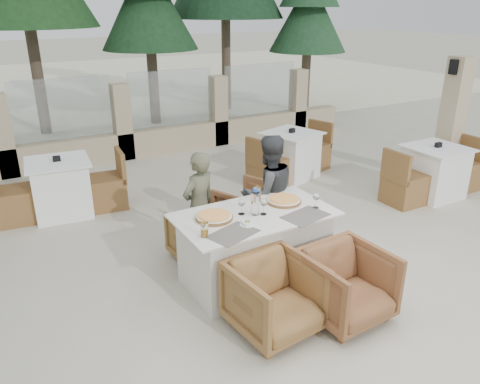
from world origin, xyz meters
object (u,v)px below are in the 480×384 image
diner_right (268,193)px  bg_table_b (291,155)px  dining_table (254,247)px  olive_dish (247,223)px  wine_glass_corner (316,200)px  diner_left (199,206)px  water_bottle (255,202)px  armchair_far_left (200,236)px  beer_glass_right (257,194)px  armchair_near_left (275,297)px  pizza_left (214,217)px  armchair_far_right (250,211)px  wine_glass_near (264,206)px  wine_glass_centre (242,206)px  bg_table_c (434,172)px  armchair_near_right (346,285)px  beer_glass_left (204,230)px  bg_table_a (61,188)px  pizza_right (284,200)px

diner_right → bg_table_b: (1.68, 1.87, -0.31)m
dining_table → olive_dish: bearing=-136.8°
wine_glass_corner → diner_right: diner_right is taller
wine_glass_corner → diner_left: bearing=134.3°
water_bottle → armchair_far_left: bearing=111.9°
beer_glass_right → armchair_near_left: bearing=-113.7°
dining_table → wine_glass_corner: size_ratio=8.70×
pizza_left → armchair_near_left: 1.00m
armchair_far_left → diner_right: bearing=164.0°
pizza_left → armchair_far_right: bearing=41.8°
wine_glass_near → diner_left: diner_left is taller
wine_glass_centre → pizza_left: bearing=172.9°
diner_right → bg_table_c: diner_right is taller
pizza_left → dining_table: bearing=-12.8°
armchair_near_right → bg_table_b: 3.81m
beer_glass_right → armchair_near_right: beer_glass_right is taller
dining_table → wine_glass_centre: 0.50m
armchair_far_right → armchair_near_left: bearing=42.7°
wine_glass_corner → dining_table: bearing=162.8°
pizza_left → beer_glass_left: size_ratio=2.66×
water_bottle → olive_dish: size_ratio=2.54×
armchair_near_right → bg_table_a: 4.14m
beer_glass_right → armchair_far_left: beer_glass_right is taller
armchair_near_left → bg_table_a: (-1.15, 3.54, 0.05)m
beer_glass_left → diner_left: bearing=67.9°
dining_table → bg_table_b: (2.19, 2.42, 0.00)m
bg_table_a → olive_dish: bearing=-61.7°
armchair_near_right → diner_right: (0.11, 1.50, 0.36)m
pizza_right → bg_table_a: 3.27m
dining_table → pizza_right: pizza_right is taller
dining_table → wine_glass_corner: (0.62, -0.19, 0.48)m
water_bottle → beer_glass_right: (0.21, 0.29, -0.06)m
beer_glass_left → bg_table_a: 3.09m
water_bottle → diner_right: size_ratio=0.20×
wine_glass_near → diner_right: diner_right is taller
olive_dish → armchair_far_right: olive_dish is taller
beer_glass_right → dining_table: bearing=-125.8°
bg_table_c → water_bottle: bearing=-168.7°
dining_table → armchair_far_right: 1.03m
armchair_near_left → diner_left: size_ratio=0.58×
beer_glass_left → water_bottle: bearing=15.6°
diner_left → dining_table: bearing=91.0°
water_bottle → wine_glass_centre: size_ratio=1.52×
pizza_right → bg_table_c: size_ratio=0.22×
pizza_left → beer_glass_right: (0.61, 0.18, 0.05)m
pizza_right → diner_right: bearing=77.8°
wine_glass_near → wine_glass_centre: bearing=148.6°
pizza_left → diner_left: diner_left is taller
olive_dish → dining_table: bearing=43.2°
dining_table → pizza_right: (0.42, 0.10, 0.41)m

